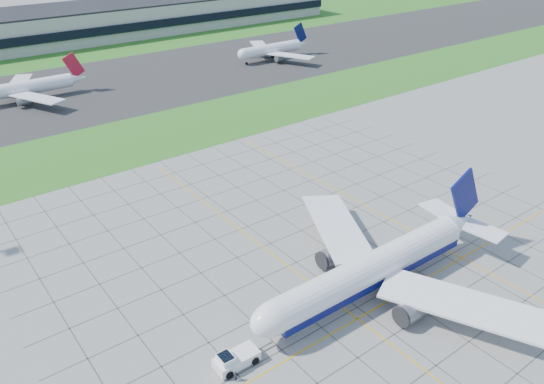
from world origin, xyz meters
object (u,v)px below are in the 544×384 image
at_px(pushback_tug, 235,359).
at_px(crew_near, 236,376).
at_px(airliner, 373,269).
at_px(distant_jet_1, 21,88).
at_px(distant_jet_2, 272,49).

xyz_separation_m(pushback_tug, crew_near, (-1.40, -2.48, -0.36)).
distance_m(airliner, distant_jet_1, 145.20).
relative_size(airliner, pushback_tug, 5.56).
distance_m(pushback_tug, distant_jet_2, 176.60).
height_order(distant_jet_1, distant_jet_2, same).
relative_size(distant_jet_1, distant_jet_2, 1.00).
xyz_separation_m(airliner, crew_near, (-29.80, -2.45, -3.77)).
distance_m(airliner, pushback_tug, 28.60).
height_order(pushback_tug, distant_jet_2, distant_jet_2).
bearing_deg(crew_near, distant_jet_1, 26.32).
relative_size(airliner, distant_jet_1, 1.28).
relative_size(pushback_tug, crew_near, 5.75).
height_order(airliner, crew_near, airliner).
distance_m(crew_near, distant_jet_1, 146.66).
height_order(airliner, distant_jet_1, airliner).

